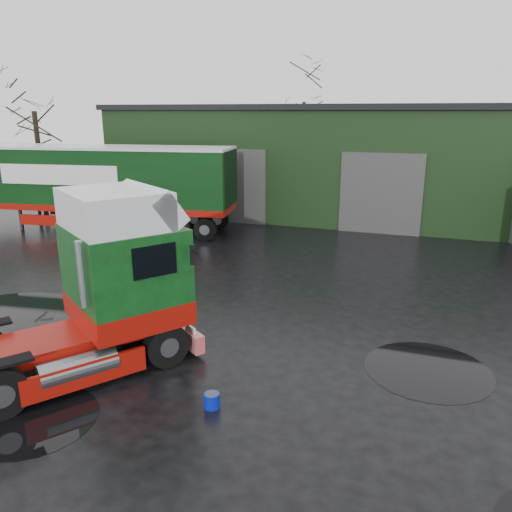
% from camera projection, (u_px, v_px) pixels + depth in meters
% --- Properties ---
extents(ground, '(100.00, 100.00, 0.00)m').
position_uv_depth(ground, '(245.00, 344.00, 13.24)').
color(ground, black).
extents(warehouse, '(32.40, 12.40, 6.30)m').
position_uv_depth(warehouse, '(392.00, 159.00, 29.85)').
color(warehouse, black).
rests_on(warehouse, ground).
extents(hero_tractor, '(6.32, 7.28, 4.26)m').
position_uv_depth(hero_tractor, '(43.00, 290.00, 11.08)').
color(hero_tractor, '#0E4015').
rests_on(hero_tractor, ground).
extents(trailer_left, '(14.17, 4.85, 4.32)m').
position_uv_depth(trailer_left, '(99.00, 188.00, 25.37)').
color(trailer_left, silver).
rests_on(trailer_left, ground).
extents(wash_bucket, '(0.42, 0.42, 0.32)m').
position_uv_depth(wash_bucket, '(212.00, 401.00, 10.38)').
color(wash_bucket, '#0818AD').
rests_on(wash_bucket, ground).
extents(tree_left, '(4.40, 4.40, 8.50)m').
position_uv_depth(tree_left, '(38.00, 142.00, 28.29)').
color(tree_left, black).
rests_on(tree_left, ground).
extents(tree_back_a, '(4.40, 4.40, 9.50)m').
position_uv_depth(tree_back_a, '(303.00, 126.00, 41.00)').
color(tree_back_a, black).
rests_on(tree_back_a, ground).
extents(puddle_0, '(2.55, 2.55, 0.01)m').
position_uv_depth(puddle_0, '(34.00, 420.00, 10.00)').
color(puddle_0, black).
rests_on(puddle_0, ground).
extents(puddle_1, '(3.00, 3.00, 0.01)m').
position_uv_depth(puddle_1, '(428.00, 370.00, 11.92)').
color(puddle_1, black).
rests_on(puddle_1, ground).
extents(puddle_2, '(5.07, 5.07, 0.01)m').
position_uv_depth(puddle_2, '(1.00, 322.00, 14.59)').
color(puddle_2, black).
rests_on(puddle_2, ground).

